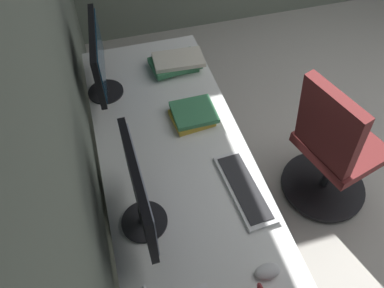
{
  "coord_description": "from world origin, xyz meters",
  "views": [
    {
      "loc": [
        -1.11,
        2.11,
        2.2
      ],
      "look_at": [
        -0.11,
        1.82,
        0.95
      ],
      "focal_mm": 35.31,
      "sensor_mm": 36.0,
      "label": 1
    }
  ],
  "objects_px": {
    "monitor_secondary": "(99,59)",
    "office_chair": "(332,152)",
    "book_stack_far": "(176,63)",
    "drawer_pedestal": "(176,209)",
    "monitor_primary": "(139,192)",
    "keyboard_main": "(244,188)",
    "mouse_spare": "(268,271)",
    "book_stack_near": "(193,115)"
  },
  "relations": [
    {
      "from": "monitor_secondary",
      "to": "office_chair",
      "type": "relative_size",
      "value": 0.53
    },
    {
      "from": "book_stack_near",
      "to": "mouse_spare",
      "type": "bearing_deg",
      "value": -176.79
    },
    {
      "from": "drawer_pedestal",
      "to": "mouse_spare",
      "type": "bearing_deg",
      "value": -158.89
    },
    {
      "from": "book_stack_near",
      "to": "office_chair",
      "type": "relative_size",
      "value": 0.25
    },
    {
      "from": "drawer_pedestal",
      "to": "keyboard_main",
      "type": "xyz_separation_m",
      "value": [
        -0.21,
        -0.28,
        0.39
      ]
    },
    {
      "from": "book_stack_near",
      "to": "keyboard_main",
      "type": "bearing_deg",
      "value": -168.41
    },
    {
      "from": "monitor_secondary",
      "to": "book_stack_near",
      "type": "relative_size",
      "value": 2.14
    },
    {
      "from": "keyboard_main",
      "to": "office_chair",
      "type": "distance_m",
      "value": 0.79
    },
    {
      "from": "drawer_pedestal",
      "to": "monitor_primary",
      "type": "height_order",
      "value": "monitor_primary"
    },
    {
      "from": "monitor_secondary",
      "to": "keyboard_main",
      "type": "distance_m",
      "value": 1.01
    },
    {
      "from": "monitor_primary",
      "to": "office_chair",
      "type": "bearing_deg",
      "value": -75.56
    },
    {
      "from": "book_stack_far",
      "to": "drawer_pedestal",
      "type": "bearing_deg",
      "value": 164.51
    },
    {
      "from": "mouse_spare",
      "to": "book_stack_near",
      "type": "distance_m",
      "value": 0.89
    },
    {
      "from": "mouse_spare",
      "to": "book_stack_far",
      "type": "xyz_separation_m",
      "value": [
        1.32,
        0.03,
        0.03
      ]
    },
    {
      "from": "monitor_primary",
      "to": "office_chair",
      "type": "height_order",
      "value": "monitor_primary"
    },
    {
      "from": "book_stack_far",
      "to": "book_stack_near",
      "type": "bearing_deg",
      "value": 177.22
    },
    {
      "from": "drawer_pedestal",
      "to": "book_stack_far",
      "type": "relative_size",
      "value": 2.12
    },
    {
      "from": "drawer_pedestal",
      "to": "monitor_primary",
      "type": "distance_m",
      "value": 0.69
    },
    {
      "from": "drawer_pedestal",
      "to": "monitor_primary",
      "type": "relative_size",
      "value": 1.43
    },
    {
      "from": "drawer_pedestal",
      "to": "book_stack_near",
      "type": "xyz_separation_m",
      "value": [
        0.29,
        -0.18,
        0.41
      ]
    },
    {
      "from": "drawer_pedestal",
      "to": "monitor_secondary",
      "type": "relative_size",
      "value": 1.36
    },
    {
      "from": "drawer_pedestal",
      "to": "book_stack_far",
      "type": "xyz_separation_m",
      "value": [
        0.73,
        -0.2,
        0.43
      ]
    },
    {
      "from": "keyboard_main",
      "to": "book_stack_near",
      "type": "xyz_separation_m",
      "value": [
        0.5,
        0.1,
        0.02
      ]
    },
    {
      "from": "monitor_secondary",
      "to": "office_chair",
      "type": "height_order",
      "value": "monitor_secondary"
    },
    {
      "from": "monitor_primary",
      "to": "keyboard_main",
      "type": "distance_m",
      "value": 0.52
    },
    {
      "from": "book_stack_near",
      "to": "office_chair",
      "type": "distance_m",
      "value": 0.88
    },
    {
      "from": "mouse_spare",
      "to": "office_chair",
      "type": "relative_size",
      "value": 0.11
    },
    {
      "from": "monitor_secondary",
      "to": "office_chair",
      "type": "bearing_deg",
      "value": -115.39
    },
    {
      "from": "book_stack_near",
      "to": "book_stack_far",
      "type": "bearing_deg",
      "value": -2.78
    },
    {
      "from": "monitor_secondary",
      "to": "book_stack_far",
      "type": "xyz_separation_m",
      "value": [
        0.1,
        -0.44,
        -0.19
      ]
    },
    {
      "from": "monitor_secondary",
      "to": "mouse_spare",
      "type": "bearing_deg",
      "value": -159.09
    },
    {
      "from": "monitor_primary",
      "to": "keyboard_main",
      "type": "height_order",
      "value": "monitor_primary"
    },
    {
      "from": "mouse_spare",
      "to": "drawer_pedestal",
      "type": "bearing_deg",
      "value": 21.11
    },
    {
      "from": "drawer_pedestal",
      "to": "office_chair",
      "type": "xyz_separation_m",
      "value": [
        0.06,
        -0.97,
        0.11
      ]
    },
    {
      "from": "monitor_secondary",
      "to": "office_chair",
      "type": "xyz_separation_m",
      "value": [
        -0.57,
        -1.21,
        -0.51
      ]
    },
    {
      "from": "book_stack_far",
      "to": "monitor_primary",
      "type": "bearing_deg",
      "value": 158.08
    },
    {
      "from": "drawer_pedestal",
      "to": "monitor_secondary",
      "type": "distance_m",
      "value": 0.91
    },
    {
      "from": "book_stack_far",
      "to": "office_chair",
      "type": "relative_size",
      "value": 0.34
    },
    {
      "from": "drawer_pedestal",
      "to": "monitor_secondary",
      "type": "xyz_separation_m",
      "value": [
        0.63,
        0.24,
        0.62
      ]
    },
    {
      "from": "book_stack_far",
      "to": "monitor_secondary",
      "type": "bearing_deg",
      "value": 102.58
    },
    {
      "from": "monitor_secondary",
      "to": "book_stack_far",
      "type": "height_order",
      "value": "monitor_secondary"
    },
    {
      "from": "monitor_primary",
      "to": "book_stack_near",
      "type": "relative_size",
      "value": 2.03
    }
  ]
}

